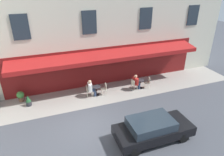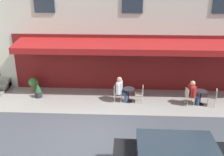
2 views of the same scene
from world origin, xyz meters
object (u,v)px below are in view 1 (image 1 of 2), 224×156
Objects in this scene: parked_car_black at (153,128)px; cafe_chair_cream_under_awning at (88,90)px; potted_plant_by_steps at (28,101)px; cafe_chair_cream_by_window at (105,88)px; seated_patron_in_white at (91,88)px; potted_plant_mid_terrace at (20,96)px; seated_companion_in_red at (136,82)px; cafe_table_mid_terrace at (97,90)px; cafe_chair_cream_corner_left at (148,82)px; cafe_table_near_entrance at (140,83)px; cafe_chair_cream_back_row at (134,84)px.

cafe_chair_cream_under_awning is at bearing -69.24° from parked_car_black.
parked_car_black is at bearing 137.20° from potted_plant_by_steps.
potted_plant_by_steps is 8.74m from parked_car_black.
seated_patron_in_white is (1.04, -0.09, 0.17)m from cafe_chair_cream_by_window.
seated_patron_in_white reaches higher than potted_plant_by_steps.
seated_companion_in_red is at bearing 171.56° from potted_plant_mid_terrace.
parked_car_black is at bearing 72.50° from seated_companion_in_red.
cafe_chair_cream_under_awning reaches higher than cafe_table_mid_terrace.
cafe_chair_cream_corner_left reaches higher than potted_plant_by_steps.
cafe_table_near_entrance is 0.94× the size of potted_plant_by_steps.
cafe_chair_cream_under_awning is (4.88, -0.38, 0.00)m from cafe_chair_cream_corner_left.
cafe_chair_cream_under_awning is at bearing -4.69° from cafe_chair_cream_back_row.
potted_plant_by_steps is (4.47, -0.27, -0.33)m from seated_patron_in_white.
cafe_chair_cream_back_row is at bearing -105.53° from parked_car_black.
cafe_chair_cream_corner_left is at bearing 175.87° from cafe_chair_cream_by_window.
cafe_chair_cream_under_awning is 4.26m from potted_plant_by_steps.
cafe_chair_cream_by_window is 6.13m from potted_plant_mid_terrace.
seated_patron_in_white is 1.67× the size of potted_plant_mid_terrace.
seated_patron_in_white is (0.41, -0.05, 0.23)m from cafe_table_mid_terrace.
cafe_table_near_entrance is 0.63m from cafe_chair_cream_corner_left.
cafe_chair_cream_by_window reaches higher than potted_plant_by_steps.
seated_patron_in_white is 1.70× the size of potted_plant_by_steps.
potted_plant_mid_terrace reaches higher than potted_plant_by_steps.
cafe_chair_cream_by_window is 1.12× the size of potted_plant_mid_terrace.
seated_companion_in_red reaches higher than cafe_chair_cream_by_window.
seated_companion_in_red is 0.30× the size of parked_car_black.
cafe_chair_cream_under_awning is at bearing -6.71° from cafe_table_mid_terrace.
cafe_chair_cream_back_row is 7.92m from potted_plant_by_steps.
parked_car_black reaches higher than potted_plant_mid_terrace.
cafe_chair_cream_back_row is 3.66m from cafe_chair_cream_under_awning.
potted_plant_by_steps is at bearing -3.31° from cafe_chair_cream_under_awning.
cafe_chair_cream_back_row is 1.00× the size of cafe_chair_cream_under_awning.
potted_plant_by_steps is (8.53, -0.44, -0.10)m from cafe_table_near_entrance.
cafe_chair_cream_back_row is 1.12× the size of potted_plant_mid_terrace.
potted_plant_by_steps is at bearing -3.60° from seated_companion_in_red.
cafe_chair_cream_under_awning reaches higher than cafe_table_near_entrance.
cafe_chair_cream_by_window is at bearing 176.10° from cafe_table_mid_terrace.
potted_plant_by_steps is at bearing -2.98° from cafe_table_near_entrance.
cafe_table_mid_terrace is at bearing 173.29° from cafe_chair_cream_under_awning.
potted_plant_mid_terrace is at bearing -7.64° from cafe_table_near_entrance.
cafe_table_near_entrance and cafe_table_mid_terrace have the same top height.
cafe_table_mid_terrace is 0.63m from cafe_chair_cream_under_awning.
potted_plant_mid_terrace is at bearing -11.41° from cafe_table_mid_terrace.
potted_plant_mid_terrace is 0.93m from potted_plant_by_steps.
cafe_chair_cream_back_row is 3.03m from cafe_table_mid_terrace.
cafe_chair_cream_under_awning is (0.63, -0.07, 0.06)m from cafe_table_mid_terrace.
potted_plant_mid_terrace reaches higher than cafe_table_near_entrance.
cafe_table_mid_terrace is 0.94× the size of potted_plant_by_steps.
cafe_chair_cream_back_row is at bearing 175.43° from seated_patron_in_white.
cafe_chair_cream_back_row is at bearing 171.12° from potted_plant_mid_terrace.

